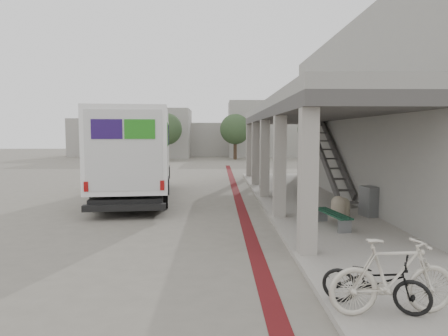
{
  "coord_description": "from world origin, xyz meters",
  "views": [
    {
      "loc": [
        0.12,
        -12.13,
        2.78
      ],
      "look_at": [
        0.34,
        1.3,
        1.6
      ],
      "focal_mm": 32.0,
      "sensor_mm": 36.0,
      "label": 1
    }
  ],
  "objects_px": {
    "utility_cabinet": "(370,201)",
    "bicycle_cream": "(393,277)",
    "fedex_truck": "(135,152)",
    "bicycle_black": "(375,282)",
    "bench": "(332,217)"
  },
  "relations": [
    {
      "from": "utility_cabinet",
      "to": "bicycle_cream",
      "type": "relative_size",
      "value": 0.5
    },
    {
      "from": "bicycle_cream",
      "to": "fedex_truck",
      "type": "bearing_deg",
      "value": 24.71
    },
    {
      "from": "fedex_truck",
      "to": "bicycle_black",
      "type": "relative_size",
      "value": 5.63
    },
    {
      "from": "bicycle_black",
      "to": "bicycle_cream",
      "type": "height_order",
      "value": "bicycle_cream"
    },
    {
      "from": "bench",
      "to": "bicycle_black",
      "type": "height_order",
      "value": "bicycle_black"
    },
    {
      "from": "utility_cabinet",
      "to": "fedex_truck",
      "type": "bearing_deg",
      "value": 140.17
    },
    {
      "from": "bench",
      "to": "bicycle_black",
      "type": "bearing_deg",
      "value": -109.17
    },
    {
      "from": "fedex_truck",
      "to": "utility_cabinet",
      "type": "relative_size",
      "value": 9.33
    },
    {
      "from": "bench",
      "to": "utility_cabinet",
      "type": "distance_m",
      "value": 2.17
    },
    {
      "from": "utility_cabinet",
      "to": "bicycle_black",
      "type": "distance_m",
      "value": 7.18
    },
    {
      "from": "utility_cabinet",
      "to": "bench",
      "type": "bearing_deg",
      "value": -151.01
    },
    {
      "from": "bicycle_black",
      "to": "bicycle_cream",
      "type": "bearing_deg",
      "value": -113.8
    },
    {
      "from": "bench",
      "to": "utility_cabinet",
      "type": "relative_size",
      "value": 1.87
    },
    {
      "from": "bench",
      "to": "fedex_truck",
      "type": "bearing_deg",
      "value": 130.14
    },
    {
      "from": "utility_cabinet",
      "to": "bicycle_cream",
      "type": "xyz_separation_m",
      "value": [
        -2.33,
        -6.95,
        0.09
      ]
    }
  ]
}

